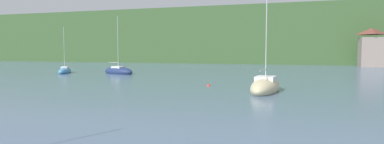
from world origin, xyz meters
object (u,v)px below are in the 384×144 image
(sailboat_mid_0, at_px, (265,87))
(mooring_buoy_near, at_px, (209,86))
(sailboat_far_6, at_px, (118,71))
(sailboat_far_5, at_px, (65,71))
(shore_building_west, at_px, (371,48))

(sailboat_mid_0, distance_m, mooring_buoy_near, 7.87)
(mooring_buoy_near, bearing_deg, sailboat_far_6, 145.96)
(sailboat_far_5, height_order, mooring_buoy_near, sailboat_far_5)
(sailboat_mid_0, height_order, mooring_buoy_near, sailboat_mid_0)
(mooring_buoy_near, bearing_deg, sailboat_mid_0, -26.30)
(sailboat_mid_0, distance_m, sailboat_far_5, 41.59)
(sailboat_far_5, bearing_deg, mooring_buoy_near, 41.34)
(sailboat_mid_0, relative_size, sailboat_far_5, 1.38)
(sailboat_far_6, distance_m, mooring_buoy_near, 24.98)
(sailboat_far_6, xyz_separation_m, mooring_buoy_near, (20.70, -13.98, -0.45))
(sailboat_far_5, distance_m, mooring_buoy_near, 33.77)
(sailboat_far_5, relative_size, mooring_buoy_near, 21.43)
(sailboat_far_6, bearing_deg, mooring_buoy_near, -14.99)
(sailboat_mid_0, bearing_deg, sailboat_far_5, 74.43)
(shore_building_west, height_order, sailboat_far_5, shore_building_west)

